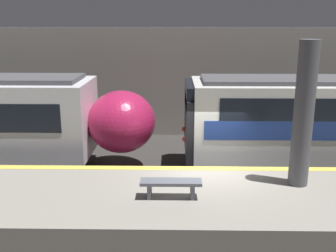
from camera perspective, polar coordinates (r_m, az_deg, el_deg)
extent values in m
plane|color=#33302D|center=(12.24, 5.60, -10.73)|extent=(120.00, 120.00, 0.00)
cube|color=gray|center=(10.36, 6.47, -12.39)|extent=(40.00, 3.67, 1.10)
cube|color=#EAD14C|center=(11.66, 5.79, -6.14)|extent=(40.00, 0.30, 0.01)
cube|color=#9E998E|center=(18.41, 4.09, 6.29)|extent=(50.00, 0.15, 5.02)
cylinder|color=#56565B|center=(10.55, 19.07, 1.51)|extent=(0.51, 0.51, 3.77)
ellipsoid|color=#B21E4C|center=(14.17, -6.75, 0.65)|extent=(2.42, 2.58, 2.22)
sphere|color=#F2EFCC|center=(14.18, -2.89, -0.91)|extent=(0.20, 0.20, 0.20)
cube|color=black|center=(14.07, 3.04, 0.30)|extent=(0.25, 2.75, 2.11)
cube|color=black|center=(13.84, 3.10, 4.53)|extent=(0.25, 2.47, 0.84)
sphere|color=#EA4C42|center=(13.56, 2.45, -1.89)|extent=(0.18, 0.18, 0.18)
sphere|color=#EA4C42|center=(14.77, 2.34, -0.46)|extent=(0.18, 0.18, 0.18)
cube|color=slate|center=(9.74, -2.70, -9.21)|extent=(0.10, 0.32, 0.41)
cube|color=slate|center=(9.73, 3.56, -9.25)|extent=(0.10, 0.32, 0.41)
cube|color=slate|center=(9.64, 0.43, -8.14)|extent=(1.50, 0.40, 0.08)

